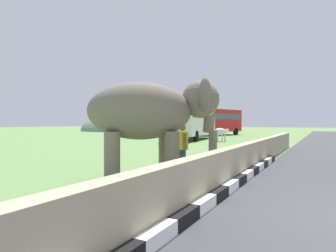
{
  "coord_description": "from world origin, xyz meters",
  "views": [
    {
      "loc": [
        -6.14,
        1.23,
        1.7
      ],
      "look_at": [
        1.85,
        5.45,
        1.6
      ],
      "focal_mm": 31.68,
      "sensor_mm": 36.0,
      "label": 1
    }
  ],
  "objects_px": {
    "person_handler": "(182,146)",
    "cow_near": "(220,132)",
    "elephant": "(153,113)",
    "bus_red": "(218,120)",
    "bus_white": "(193,119)"
  },
  "relations": [
    {
      "from": "bus_red",
      "to": "cow_near",
      "type": "relative_size",
      "value": 4.55
    },
    {
      "from": "elephant",
      "to": "bus_red",
      "type": "bearing_deg",
      "value": 14.77
    },
    {
      "from": "elephant",
      "to": "cow_near",
      "type": "xyz_separation_m",
      "value": [
        18.08,
        3.72,
        -1.12
      ]
    },
    {
      "from": "person_handler",
      "to": "bus_white",
      "type": "bearing_deg",
      "value": 22.06
    },
    {
      "from": "elephant",
      "to": "bus_red",
      "type": "distance_m",
      "value": 32.54
    },
    {
      "from": "bus_red",
      "to": "bus_white",
      "type": "bearing_deg",
      "value": -174.44
    },
    {
      "from": "bus_white",
      "to": "bus_red",
      "type": "xyz_separation_m",
      "value": [
        11.53,
        1.12,
        -0.0
      ]
    },
    {
      "from": "cow_near",
      "to": "elephant",
      "type": "bearing_deg",
      "value": -168.38
    },
    {
      "from": "bus_white",
      "to": "bus_red",
      "type": "distance_m",
      "value": 11.58
    },
    {
      "from": "bus_red",
      "to": "person_handler",
      "type": "bearing_deg",
      "value": -163.95
    },
    {
      "from": "elephant",
      "to": "person_handler",
      "type": "height_order",
      "value": "elephant"
    },
    {
      "from": "elephant",
      "to": "person_handler",
      "type": "distance_m",
      "value": 1.7
    },
    {
      "from": "elephant",
      "to": "cow_near",
      "type": "relative_size",
      "value": 2.08
    },
    {
      "from": "person_handler",
      "to": "cow_near",
      "type": "relative_size",
      "value": 0.88
    },
    {
      "from": "person_handler",
      "to": "bus_white",
      "type": "xyz_separation_m",
      "value": [
        18.67,
        7.57,
        1.16
      ]
    }
  ]
}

